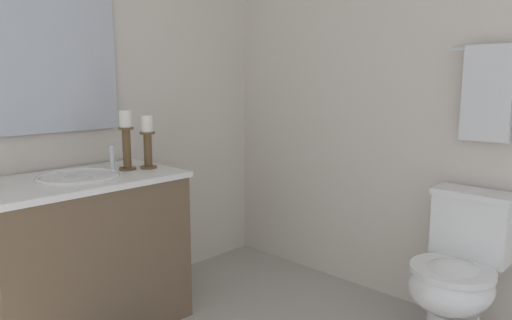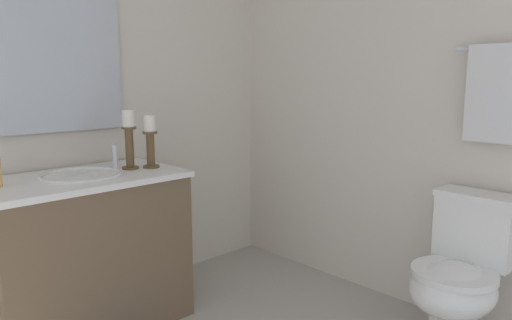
% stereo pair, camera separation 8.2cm
% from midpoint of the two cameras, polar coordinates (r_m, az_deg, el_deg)
% --- Properties ---
extents(wall_back, '(2.76, 0.04, 2.45)m').
position_cam_midpoint_polar(wall_back, '(2.78, 18.30, 7.77)').
color(wall_back, silver).
rests_on(wall_back, ground).
extents(wall_left, '(0.04, 2.86, 2.45)m').
position_cam_midpoint_polar(wall_left, '(2.80, -23.80, 7.45)').
color(wall_left, silver).
rests_on(wall_left, ground).
extents(vanity_cabinet, '(0.58, 0.99, 0.81)m').
position_cam_midpoint_polar(vanity_cabinet, '(2.64, -20.87, -10.61)').
color(vanity_cabinet, brown).
rests_on(vanity_cabinet, ground).
extents(sink_basin, '(0.40, 0.40, 0.24)m').
position_cam_midpoint_polar(sink_basin, '(2.54, -21.35, -2.77)').
color(sink_basin, white).
rests_on(sink_basin, vanity_cabinet).
extents(mirror, '(0.02, 0.78, 0.72)m').
position_cam_midpoint_polar(mirror, '(2.74, -24.67, 10.50)').
color(mirror, silver).
extents(candle_holder_tall, '(0.09, 0.09, 0.29)m').
position_cam_midpoint_polar(candle_holder_tall, '(2.64, -13.76, 2.30)').
color(candle_holder_tall, brown).
rests_on(candle_holder_tall, vanity_cabinet).
extents(candle_holder_short, '(0.09, 0.09, 0.32)m').
position_cam_midpoint_polar(candle_holder_short, '(2.62, -16.18, 2.52)').
color(candle_holder_short, brown).
rests_on(candle_holder_short, vanity_cabinet).
extents(toilet, '(0.39, 0.54, 0.75)m').
position_cam_midpoint_polar(toilet, '(2.55, 22.15, -12.46)').
color(toilet, white).
rests_on(toilet, ground).
extents(towel_near_vanity, '(0.23, 0.03, 0.47)m').
position_cam_midpoint_polar(towel_near_vanity, '(2.56, 25.16, 7.24)').
color(towel_near_vanity, white).
rests_on(towel_near_vanity, towel_bar).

